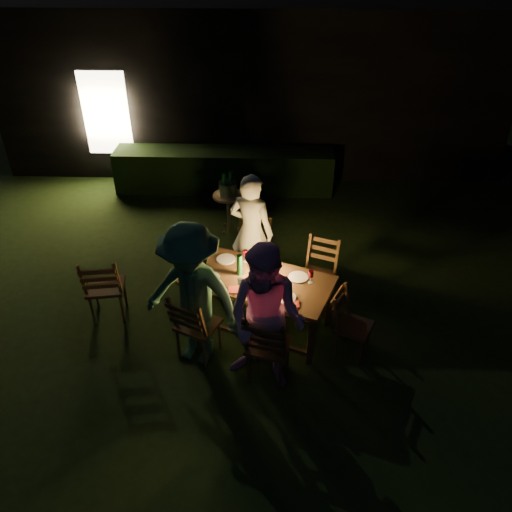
{
  "coord_description": "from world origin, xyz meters",
  "views": [
    {
      "loc": [
        0.42,
        -5.26,
        4.42
      ],
      "look_at": [
        0.25,
        -0.04,
        0.93
      ],
      "focal_mm": 35.0,
      "sensor_mm": 36.0,
      "label": 1
    }
  ],
  "objects_px": {
    "chair_spare": "(108,297)",
    "person_opp_right": "(266,319)",
    "person_house_side": "(251,232)",
    "ice_bucket": "(228,189)",
    "person_opp_left": "(192,297)",
    "dining_table": "(258,284)",
    "chair_end": "(351,335)",
    "chair_far_right": "(317,285)",
    "chair_far_left": "(250,266)",
    "bottle_bucket_b": "(231,185)",
    "chair_near_left": "(198,335)",
    "bottle_table": "(239,265)",
    "bottle_bucket_a": "(225,187)",
    "lantern": "(263,267)",
    "side_table": "(228,199)",
    "chair_near_right": "(268,356)"
  },
  "relations": [
    {
      "from": "chair_near_left",
      "to": "chair_far_right",
      "type": "distance_m",
      "value": 1.84
    },
    {
      "from": "dining_table",
      "to": "chair_spare",
      "type": "relative_size",
      "value": 1.93
    },
    {
      "from": "chair_near_right",
      "to": "chair_end",
      "type": "height_order",
      "value": "chair_near_right"
    },
    {
      "from": "bottle_bucket_a",
      "to": "chair_far_right",
      "type": "bearing_deg",
      "value": -52.84
    },
    {
      "from": "dining_table",
      "to": "chair_end",
      "type": "distance_m",
      "value": 1.3
    },
    {
      "from": "person_opp_left",
      "to": "chair_spare",
      "type": "bearing_deg",
      "value": 172.04
    },
    {
      "from": "person_opp_right",
      "to": "bottle_table",
      "type": "xyz_separation_m",
      "value": [
        -0.35,
        1.02,
        -0.01
      ]
    },
    {
      "from": "chair_near_left",
      "to": "lantern",
      "type": "xyz_separation_m",
      "value": [
        0.77,
        0.58,
        0.61
      ]
    },
    {
      "from": "dining_table",
      "to": "side_table",
      "type": "xyz_separation_m",
      "value": [
        -0.56,
        2.41,
        -0.07
      ]
    },
    {
      "from": "chair_far_right",
      "to": "bottle_bucket_b",
      "type": "height_order",
      "value": "bottle_bucket_b"
    },
    {
      "from": "person_house_side",
      "to": "bottle_bucket_a",
      "type": "height_order",
      "value": "person_house_side"
    },
    {
      "from": "chair_end",
      "to": "chair_far_left",
      "type": "bearing_deg",
      "value": -109.88
    },
    {
      "from": "chair_near_right",
      "to": "chair_far_left",
      "type": "relative_size",
      "value": 0.96
    },
    {
      "from": "bottle_bucket_a",
      "to": "chair_near_left",
      "type": "bearing_deg",
      "value": -91.79
    },
    {
      "from": "chair_spare",
      "to": "person_house_side",
      "type": "relative_size",
      "value": 0.6
    },
    {
      "from": "dining_table",
      "to": "bottle_table",
      "type": "height_order",
      "value": "bottle_table"
    },
    {
      "from": "person_house_side",
      "to": "bottle_table",
      "type": "bearing_deg",
      "value": 103.71
    },
    {
      "from": "chair_near_left",
      "to": "chair_near_right",
      "type": "bearing_deg",
      "value": 3.8
    },
    {
      "from": "dining_table",
      "to": "person_opp_right",
      "type": "distance_m",
      "value": 0.96
    },
    {
      "from": "chair_near_left",
      "to": "person_house_side",
      "type": "relative_size",
      "value": 0.58
    },
    {
      "from": "person_house_side",
      "to": "ice_bucket",
      "type": "xyz_separation_m",
      "value": [
        -0.44,
        1.48,
        -0.07
      ]
    },
    {
      "from": "chair_far_right",
      "to": "chair_near_left",
      "type": "bearing_deg",
      "value": 56.97
    },
    {
      "from": "chair_near_left",
      "to": "bottle_table",
      "type": "distance_m",
      "value": 0.99
    },
    {
      "from": "chair_far_right",
      "to": "person_opp_right",
      "type": "bearing_deg",
      "value": 86.39
    },
    {
      "from": "lantern",
      "to": "bottle_table",
      "type": "distance_m",
      "value": 0.3
    },
    {
      "from": "chair_spare",
      "to": "bottle_table",
      "type": "xyz_separation_m",
      "value": [
        1.75,
        -0.03,
        0.58
      ]
    },
    {
      "from": "person_house_side",
      "to": "lantern",
      "type": "relative_size",
      "value": 4.96
    },
    {
      "from": "chair_near_right",
      "to": "lantern",
      "type": "relative_size",
      "value": 2.95
    },
    {
      "from": "chair_far_right",
      "to": "person_house_side",
      "type": "height_order",
      "value": "person_house_side"
    },
    {
      "from": "chair_near_right",
      "to": "chair_spare",
      "type": "bearing_deg",
      "value": 168.82
    },
    {
      "from": "bottle_table",
      "to": "bottle_bucket_b",
      "type": "height_order",
      "value": "bottle_table"
    },
    {
      "from": "chair_far_right",
      "to": "chair_far_left",
      "type": "bearing_deg",
      "value": -0.12
    },
    {
      "from": "chair_end",
      "to": "ice_bucket",
      "type": "distance_m",
      "value": 3.37
    },
    {
      "from": "dining_table",
      "to": "bottle_bucket_b",
      "type": "height_order",
      "value": "bottle_bucket_b"
    },
    {
      "from": "bottle_bucket_b",
      "to": "chair_end",
      "type": "bearing_deg",
      "value": -60.26
    },
    {
      "from": "chair_spare",
      "to": "person_opp_right",
      "type": "relative_size",
      "value": 0.58
    },
    {
      "from": "bottle_table",
      "to": "ice_bucket",
      "type": "bearing_deg",
      "value": 98.09
    },
    {
      "from": "chair_far_left",
      "to": "dining_table",
      "type": "bearing_deg",
      "value": 115.94
    },
    {
      "from": "chair_end",
      "to": "lantern",
      "type": "distance_m",
      "value": 1.35
    },
    {
      "from": "chair_end",
      "to": "lantern",
      "type": "xyz_separation_m",
      "value": [
        -1.08,
        0.48,
        0.64
      ]
    },
    {
      "from": "person_house_side",
      "to": "person_opp_right",
      "type": "xyz_separation_m",
      "value": [
        0.23,
        -1.86,
        0.04
      ]
    },
    {
      "from": "chair_far_right",
      "to": "person_opp_right",
      "type": "height_order",
      "value": "person_opp_right"
    },
    {
      "from": "ice_bucket",
      "to": "bottle_bucket_a",
      "type": "relative_size",
      "value": 0.94
    },
    {
      "from": "side_table",
      "to": "person_opp_left",
      "type": "bearing_deg",
      "value": -93.01
    },
    {
      "from": "person_opp_right",
      "to": "bottle_bucket_b",
      "type": "height_order",
      "value": "person_opp_right"
    },
    {
      "from": "chair_near_left",
      "to": "person_opp_right",
      "type": "xyz_separation_m",
      "value": [
        0.82,
        -0.38,
        0.6
      ]
    },
    {
      "from": "bottle_bucket_a",
      "to": "bottle_table",
      "type": "bearing_deg",
      "value": -80.54
    },
    {
      "from": "ice_bucket",
      "to": "person_opp_left",
      "type": "bearing_deg",
      "value": -93.01
    },
    {
      "from": "person_opp_left",
      "to": "bottle_bucket_a",
      "type": "height_order",
      "value": "person_opp_left"
    },
    {
      "from": "bottle_bucket_b",
      "to": "chair_far_left",
      "type": "bearing_deg",
      "value": -76.51
    }
  ]
}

